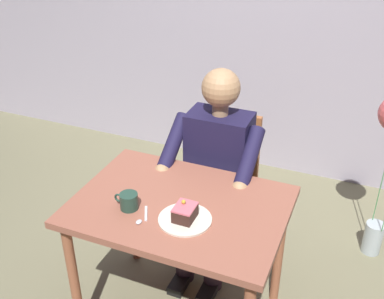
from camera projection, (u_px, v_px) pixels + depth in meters
dining_table at (180, 219)px, 2.27m from camera, size 1.02×0.73×0.76m
chair at (223, 179)px, 2.87m from camera, size 0.42×0.42×0.91m
seated_person at (214, 171)px, 2.66m from camera, size 0.53×0.58×1.25m
dessert_plate at (185, 219)px, 2.10m from camera, size 0.25×0.25×0.01m
cake_slice at (185, 212)px, 2.08m from camera, size 0.09×0.11×0.09m
coffee_cup at (129, 201)px, 2.17m from camera, size 0.12×0.09×0.08m
dessert_spoon at (142, 218)px, 2.11m from camera, size 0.06×0.14×0.01m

